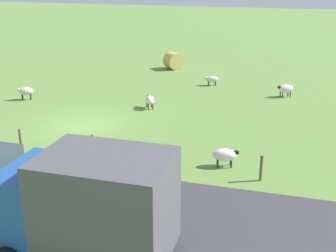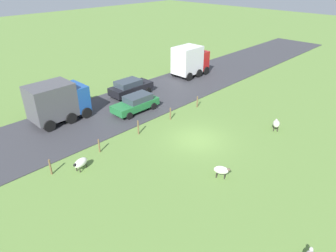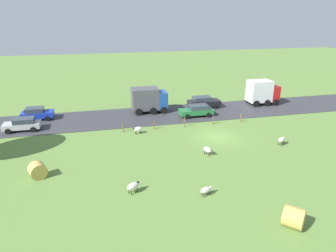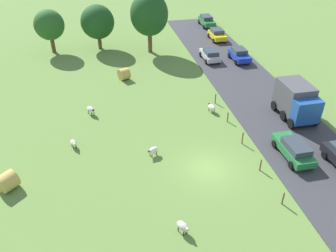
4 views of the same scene
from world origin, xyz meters
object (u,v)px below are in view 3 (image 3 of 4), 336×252
object	(u,v)px
sheep_3	(138,129)
car_2	(197,110)
sheep_1	(206,190)
truck_1	(262,92)
hay_bale_1	(294,217)
truck_0	(149,99)
sheep_0	(282,140)
sheep_4	(208,150)
car_0	(23,124)
car_5	(203,102)
hay_bale_0	(38,170)
sheep_2	(133,186)
car_4	(37,113)

from	to	relation	value
sheep_3	car_2	world-z (taller)	car_2
sheep_1	sheep_3	world-z (taller)	sheep_3
truck_1	hay_bale_1	bearing A→B (deg)	154.53
truck_0	truck_1	world-z (taller)	truck_1
sheep_0	car_2	xyz separation A→B (m)	(10.94, 5.66, 0.28)
sheep_0	hay_bale_1	bearing A→B (deg)	150.26
sheep_4	truck_0	world-z (taller)	truck_0
truck_0	car_0	bearing A→B (deg)	103.24
car_5	sheep_3	bearing A→B (deg)	126.21
hay_bale_0	car_0	distance (m)	12.41
car_2	car_0	bearing A→B (deg)	90.91
sheep_0	car_2	world-z (taller)	car_2
sheep_3	car_5	bearing A→B (deg)	-53.79
sheep_0	sheep_3	xyz separation A→B (m)	(6.60, 14.12, -0.04)
sheep_2	sheep_0	bearing A→B (deg)	-71.45
truck_0	car_0	xyz separation A→B (m)	(-3.65, 15.53, -1.02)
car_4	car_5	size ratio (longest dim) A/B	0.84
sheep_3	hay_bale_1	xyz separation A→B (m)	(-18.33, -7.42, 0.16)
truck_1	car_2	size ratio (longest dim) A/B	1.00
car_5	truck_1	bearing A→B (deg)	-91.39
sheep_1	truck_0	bearing A→B (deg)	1.66
hay_bale_0	car_0	world-z (taller)	car_0
hay_bale_0	sheep_2	bearing A→B (deg)	-119.01
sheep_4	hay_bale_1	xyz separation A→B (m)	(-11.25, -1.63, 0.16)
sheep_4	truck_1	world-z (taller)	truck_1
sheep_0	car_4	bearing A→B (deg)	61.13
truck_0	car_0	distance (m)	15.98
sheep_0	sheep_4	world-z (taller)	sheep_0
sheep_3	truck_0	bearing A→B (deg)	-18.74
sheep_4	hay_bale_0	world-z (taller)	hay_bale_0
sheep_4	truck_0	xyz separation A→B (m)	(14.73, 3.19, 1.32)
sheep_2	hay_bale_0	world-z (taller)	hay_bale_0
car_5	sheep_2	bearing A→B (deg)	147.35
hay_bale_1	sheep_4	bearing A→B (deg)	8.27
car_0	car_4	world-z (taller)	car_4
truck_0	car_5	bearing A→B (deg)	-89.13
hay_bale_0	car_0	bearing A→B (deg)	16.09
sheep_3	sheep_4	distance (m)	9.14
sheep_2	car_5	size ratio (longest dim) A/B	0.26
sheep_0	sheep_1	distance (m)	12.99
sheep_2	hay_bale_0	xyz separation A→B (m)	(4.11, 7.42, 0.10)
car_5	sheep_1	bearing A→B (deg)	160.94
car_0	car_5	xyz separation A→B (m)	(3.78, -23.55, 0.08)
truck_0	car_2	distance (m)	6.80
sheep_0	car_5	size ratio (longest dim) A/B	0.24
sheep_2	sheep_3	xyz separation A→B (m)	(12.04, -2.07, -0.03)
sheep_0	car_2	bearing A→B (deg)	27.36
sheep_1	sheep_2	size ratio (longest dim) A/B	0.91
sheep_0	truck_1	bearing A→B (deg)	-21.69
sheep_2	car_2	world-z (taller)	car_2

